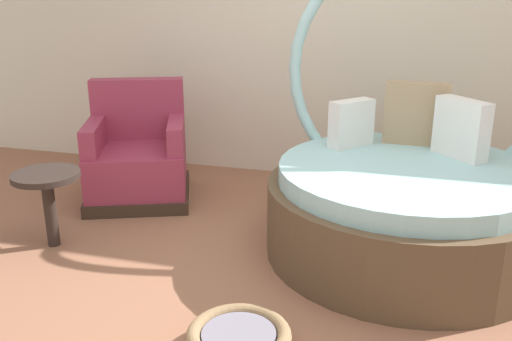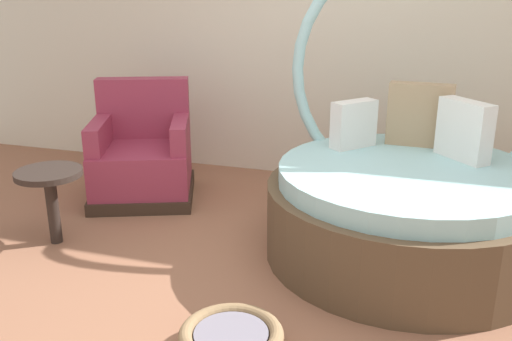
{
  "view_description": "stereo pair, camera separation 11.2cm",
  "coord_description": "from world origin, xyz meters",
  "px_view_note": "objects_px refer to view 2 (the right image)",
  "views": [
    {
      "loc": [
        0.6,
        -2.67,
        1.71
      ],
      "look_at": [
        -0.31,
        0.62,
        0.55
      ],
      "focal_mm": 39.4,
      "sensor_mm": 36.0,
      "label": 1
    },
    {
      "loc": [
        0.71,
        -2.64,
        1.71
      ],
      "look_at": [
        -0.31,
        0.62,
        0.55
      ],
      "focal_mm": 39.4,
      "sensor_mm": 36.0,
      "label": 2
    }
  ],
  "objects_px": {
    "red_armchair": "(143,157)",
    "side_table": "(50,184)",
    "pet_basket": "(231,339)",
    "round_daybed": "(407,194)"
  },
  "relations": [
    {
      "from": "red_armchair",
      "to": "pet_basket",
      "type": "bearing_deg",
      "value": -51.55
    },
    {
      "from": "round_daybed",
      "to": "pet_basket",
      "type": "distance_m",
      "value": 1.58
    },
    {
      "from": "side_table",
      "to": "pet_basket",
      "type": "bearing_deg",
      "value": -26.66
    },
    {
      "from": "red_armchair",
      "to": "side_table",
      "type": "relative_size",
      "value": 1.99
    },
    {
      "from": "red_armchair",
      "to": "side_table",
      "type": "xyz_separation_m",
      "value": [
        -0.16,
        -0.98,
        0.1
      ]
    },
    {
      "from": "red_armchair",
      "to": "side_table",
      "type": "height_order",
      "value": "red_armchair"
    },
    {
      "from": "round_daybed",
      "to": "red_armchair",
      "type": "bearing_deg",
      "value": 169.3
    },
    {
      "from": "round_daybed",
      "to": "red_armchair",
      "type": "distance_m",
      "value": 2.16
    },
    {
      "from": "red_armchair",
      "to": "pet_basket",
      "type": "xyz_separation_m",
      "value": [
        1.4,
        -1.77,
        -0.26
      ]
    },
    {
      "from": "round_daybed",
      "to": "pet_basket",
      "type": "bearing_deg",
      "value": -117.91
    }
  ]
}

